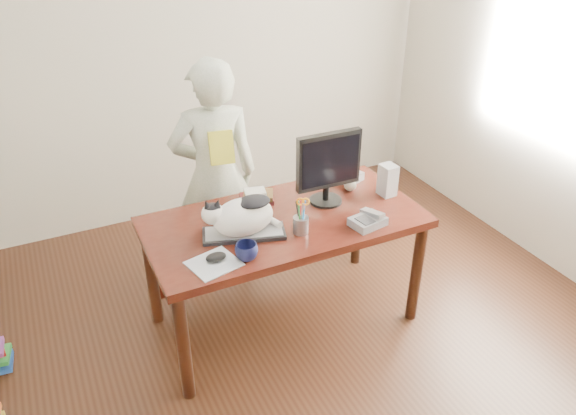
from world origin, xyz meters
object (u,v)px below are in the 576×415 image
(pen_cup, at_px, (301,223))
(speaker, at_px, (388,180))
(phone, at_px, (368,220))
(coffee_mug, at_px, (246,252))
(book_stack, at_px, (257,197))
(keyboard, at_px, (244,233))
(mouse, at_px, (216,257))
(desk, at_px, (279,233))
(person, at_px, (215,176))
(cat, at_px, (241,215))
(calculator, at_px, (346,175))
(baseball, at_px, (350,185))
(monitor, at_px, (329,165))

(pen_cup, distance_m, speaker, 0.70)
(phone, bearing_deg, speaker, 30.57)
(coffee_mug, height_order, book_stack, coffee_mug)
(keyboard, distance_m, mouse, 0.27)
(book_stack, bearing_deg, desk, -50.91)
(person, bearing_deg, keyboard, 92.98)
(cat, distance_m, calculator, 0.94)
(book_stack, bearing_deg, keyboard, -103.89)
(cat, bearing_deg, coffee_mug, -87.36)
(baseball, bearing_deg, desk, -174.39)
(calculator, bearing_deg, person, 135.58)
(baseball, bearing_deg, pen_cup, -148.84)
(desk, height_order, speaker, speaker)
(speaker, bearing_deg, mouse, -173.67)
(book_stack, relative_size, person, 0.15)
(mouse, bearing_deg, pen_cup, -7.56)
(cat, relative_size, coffee_mug, 3.76)
(keyboard, xyz_separation_m, baseball, (0.80, 0.19, 0.03))
(keyboard, height_order, phone, phone)
(pen_cup, relative_size, baseball, 2.85)
(monitor, height_order, speaker, monitor)
(mouse, bearing_deg, monitor, 5.61)
(pen_cup, xyz_separation_m, book_stack, (-0.08, 0.43, -0.03))
(desk, distance_m, monitor, 0.51)
(cat, relative_size, phone, 2.09)
(coffee_mug, distance_m, calculator, 1.08)
(coffee_mug, distance_m, person, 0.93)
(calculator, bearing_deg, phone, -128.04)
(cat, relative_size, baseball, 5.71)
(pen_cup, bearing_deg, speaker, 13.35)
(desk, bearing_deg, cat, -154.19)
(cat, xyz_separation_m, baseball, (0.81, 0.19, -0.09))
(coffee_mug, distance_m, baseball, 0.96)
(monitor, xyz_separation_m, calculator, (0.26, 0.23, -0.23))
(monitor, bearing_deg, phone, -73.99)
(coffee_mug, xyz_separation_m, phone, (0.75, 0.01, -0.02))
(speaker, relative_size, person, 0.13)
(desk, distance_m, speaker, 0.75)
(keyboard, bearing_deg, desk, 44.70)
(phone, bearing_deg, keyboard, 153.21)
(cat, relative_size, person, 0.28)
(keyboard, xyz_separation_m, monitor, (0.59, 0.12, 0.24))
(coffee_mug, distance_m, speaker, 1.08)
(desk, bearing_deg, person, 109.73)
(mouse, distance_m, book_stack, 0.65)
(pen_cup, height_order, calculator, pen_cup)
(phone, height_order, book_stack, phone)
(phone, bearing_deg, book_stack, 121.39)
(cat, height_order, mouse, cat)
(keyboard, relative_size, phone, 2.27)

